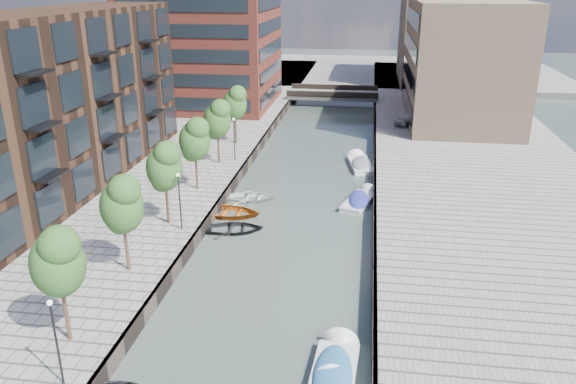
% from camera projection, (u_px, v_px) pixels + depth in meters
% --- Properties ---
extents(water, '(300.00, 300.00, 0.00)m').
position_uv_depth(water, '(310.00, 174.00, 53.13)').
color(water, '#38473F').
rests_on(water, ground).
extents(quay_right, '(20.00, 140.00, 1.00)m').
position_uv_depth(quay_right, '(485.00, 177.00, 50.81)').
color(quay_right, gray).
rests_on(quay_right, ground).
extents(quay_wall_left, '(0.25, 140.00, 1.00)m').
position_uv_depth(quay_wall_left, '(246.00, 166.00, 53.77)').
color(quay_wall_left, '#332823').
rests_on(quay_wall_left, ground).
extents(quay_wall_right, '(0.25, 140.00, 1.00)m').
position_uv_depth(quay_wall_right, '(375.00, 172.00, 52.14)').
color(quay_wall_right, '#332823').
rests_on(quay_wall_right, ground).
extents(far_closure, '(80.00, 40.00, 1.00)m').
position_uv_depth(far_closure, '(343.00, 71.00, 108.43)').
color(far_closure, gray).
rests_on(far_closure, ground).
extents(apartment_block, '(8.00, 38.00, 14.00)m').
position_uv_depth(apartment_block, '(42.00, 106.00, 43.72)').
color(apartment_block, black).
rests_on(apartment_block, quay_left).
extents(tan_block_near, '(12.00, 25.00, 14.00)m').
position_uv_depth(tan_block_near, '(460.00, 60.00, 68.48)').
color(tan_block_near, '#967B5C').
rests_on(tan_block_near, quay_right).
extents(tan_block_far, '(12.00, 20.00, 16.00)m').
position_uv_depth(tan_block_far, '(439.00, 32.00, 92.16)').
color(tan_block_far, '#967B5C').
rests_on(tan_block_far, quay_right).
extents(bridge, '(13.00, 6.00, 1.30)m').
position_uv_depth(bridge, '(333.00, 94.00, 82.23)').
color(bridge, gray).
rests_on(bridge, ground).
extents(tree_1, '(2.50, 2.50, 5.95)m').
position_uv_depth(tree_1, '(57.00, 260.00, 25.57)').
color(tree_1, '#382619').
rests_on(tree_1, quay_left).
extents(tree_2, '(2.50, 2.50, 5.95)m').
position_uv_depth(tree_2, '(121.00, 203.00, 32.04)').
color(tree_2, '#382619').
rests_on(tree_2, quay_left).
extents(tree_3, '(2.50, 2.50, 5.95)m').
position_uv_depth(tree_3, '(164.00, 165.00, 38.51)').
color(tree_3, '#382619').
rests_on(tree_3, quay_left).
extents(tree_4, '(2.50, 2.50, 5.95)m').
position_uv_depth(tree_4, '(194.00, 138.00, 44.99)').
color(tree_4, '#382619').
rests_on(tree_4, quay_left).
extents(tree_5, '(2.50, 2.50, 5.95)m').
position_uv_depth(tree_5, '(217.00, 118.00, 51.46)').
color(tree_5, '#382619').
rests_on(tree_5, quay_left).
extents(tree_6, '(2.50, 2.50, 5.95)m').
position_uv_depth(tree_6, '(235.00, 102.00, 57.93)').
color(tree_6, '#382619').
rests_on(tree_6, quay_left).
extents(lamp_0, '(0.24, 0.24, 4.12)m').
position_uv_depth(lamp_0, '(55.00, 334.00, 23.26)').
color(lamp_0, black).
rests_on(lamp_0, quay_left).
extents(lamp_1, '(0.24, 0.24, 4.12)m').
position_uv_depth(lamp_1, '(179.00, 196.00, 38.05)').
color(lamp_1, black).
rests_on(lamp_1, quay_left).
extents(lamp_2, '(0.24, 0.24, 4.12)m').
position_uv_depth(lamp_2, '(234.00, 135.00, 52.85)').
color(lamp_2, black).
rests_on(lamp_2, quay_left).
extents(sloop_2, '(5.14, 3.73, 1.05)m').
position_uv_depth(sloop_2, '(229.00, 216.00, 43.71)').
color(sloop_2, '#A54C12').
rests_on(sloop_2, ground).
extents(sloop_3, '(4.80, 3.73, 0.91)m').
position_uv_depth(sloop_3, '(250.00, 200.00, 46.75)').
color(sloop_3, white).
rests_on(sloop_3, ground).
extents(sloop_4, '(4.82, 3.85, 0.89)m').
position_uv_depth(sloop_4, '(234.00, 231.00, 41.01)').
color(sloop_4, black).
rests_on(sloop_4, ground).
extents(motorboat_0, '(2.34, 5.87, 1.92)m').
position_uv_depth(motorboat_0, '(334.00, 374.00, 25.86)').
color(motorboat_0, silver).
rests_on(motorboat_0, ground).
extents(motorboat_3, '(3.13, 5.36, 1.69)m').
position_uv_depth(motorboat_3, '(360.00, 200.00, 46.19)').
color(motorboat_3, silver).
rests_on(motorboat_3, ground).
extents(motorboat_4, '(2.87, 5.77, 1.84)m').
position_uv_depth(motorboat_4, '(360.00, 164.00, 55.21)').
color(motorboat_4, silver).
rests_on(motorboat_4, ground).
extents(car, '(3.27, 4.47, 1.41)m').
position_uv_depth(car, '(406.00, 119.00, 66.61)').
color(car, '#9FA2A4').
rests_on(car, quay_right).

